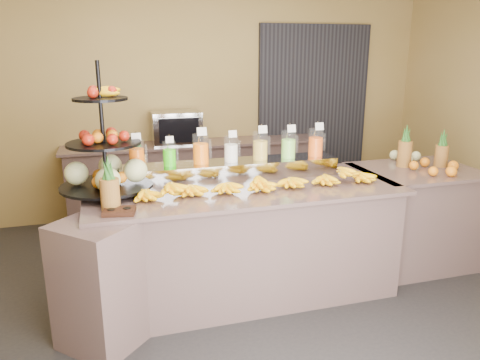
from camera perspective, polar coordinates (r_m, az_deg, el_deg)
name	(u,v)px	position (r m, az deg, el deg)	size (l,w,h in m)	color
ground	(256,309)	(3.87, 1.90, -15.42)	(6.00, 6.00, 0.00)	black
room_envelope	(249,64)	(4.12, 1.14, 13.98)	(6.04, 5.02, 2.82)	olive
buffet_counter	(233,244)	(3.85, -0.91, -7.81)	(2.75, 1.25, 0.93)	#866461
right_counter	(412,216)	(4.74, 20.27, -4.16)	(1.08, 0.88, 0.93)	#866461
back_ledge	(197,180)	(5.70, -5.21, 0.05)	(3.10, 0.55, 0.93)	#866461
pitcher_tray	(231,170)	(3.98, -1.09, 1.24)	(1.85, 0.30, 0.15)	gray
juice_pitcher_orange_a	(137,155)	(3.81, -12.48, 2.94)	(0.12, 0.13, 0.30)	silver
juice_pitcher_green	(169,155)	(3.84, -8.60, 3.02)	(0.11, 0.11, 0.26)	silver
juice_pitcher_orange_b	(201,151)	(3.88, -4.81, 3.59)	(0.13, 0.14, 0.32)	silver
juice_pitcher_milk	(231,150)	(3.94, -1.10, 3.64)	(0.12, 0.12, 0.28)	silver
juice_pitcher_lemon	(260,147)	(4.02, 2.48, 4.00)	(0.13, 0.13, 0.31)	silver
juice_pitcher_lime	(288,146)	(4.11, 5.92, 4.16)	(0.13, 0.13, 0.31)	silver
juice_pitcher_orange_c	(316,144)	(4.21, 9.21, 4.37)	(0.13, 0.13, 0.32)	silver
banana_heap	(259,181)	(3.69, 2.34, -0.11)	(1.99, 0.18, 0.16)	yellow
fruit_stand	(112,161)	(3.69, -15.33, 2.29)	(0.84, 0.84, 0.99)	black
condiment_caddy	(119,211)	(3.26, -14.51, -3.71)	(0.21, 0.16, 0.03)	black
pineapple_left_a	(110,190)	(3.31, -15.59, -1.21)	(0.13, 0.13, 0.38)	brown
pineapple_left_b	(139,165)	(3.96, -12.20, 1.77)	(0.12, 0.12, 0.38)	brown
right_fruit_pile	(428,161)	(4.63, 21.92, 2.17)	(0.46, 0.44, 0.24)	brown
oven_warmer	(176,128)	(5.52, -7.78, 6.36)	(0.56, 0.39, 0.37)	gray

